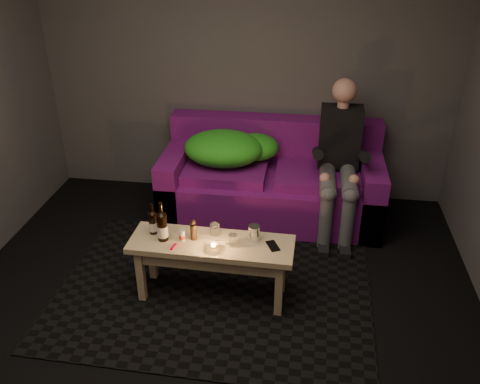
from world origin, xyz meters
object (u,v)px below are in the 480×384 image
object	(u,v)px
coffee_table	(212,252)
steel_cup	(254,233)
beer_bottle_b	(162,226)
sofa	(272,183)
person	(339,157)
beer_bottle_a	(153,222)

from	to	relation	value
coffee_table	steel_cup	xyz separation A→B (m)	(0.31, 0.07, 0.15)
beer_bottle_b	steel_cup	size ratio (longest dim) A/B	2.64
sofa	coffee_table	size ratio (longest dim) A/B	1.68
sofa	person	size ratio (longest dim) A/B	1.50
beer_bottle_a	beer_bottle_b	bearing A→B (deg)	-38.61
beer_bottle_a	sofa	bearing A→B (deg)	58.25
coffee_table	beer_bottle_a	world-z (taller)	beer_bottle_a
coffee_table	beer_bottle_b	size ratio (longest dim) A/B	3.91
sofa	steel_cup	world-z (taller)	sofa
coffee_table	beer_bottle_a	size ratio (longest dim) A/B	4.87
person	beer_bottle_a	xyz separation A→B (m)	(-1.39, -1.11, -0.12)
person	steel_cup	size ratio (longest dim) A/B	11.61
person	steel_cup	bearing A→B (deg)	-120.18
person	beer_bottle_a	world-z (taller)	person
steel_cup	sofa	bearing A→B (deg)	88.59
coffee_table	steel_cup	bearing A→B (deg)	12.82
beer_bottle_b	beer_bottle_a	bearing A→B (deg)	141.39
steel_cup	beer_bottle_a	bearing A→B (deg)	-179.20
sofa	beer_bottle_b	bearing A→B (deg)	-117.21
sofa	beer_bottle_b	xyz separation A→B (m)	(-0.69, -1.35, 0.29)
sofa	coffee_table	bearing A→B (deg)	-104.19
sofa	beer_bottle_a	world-z (taller)	sofa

